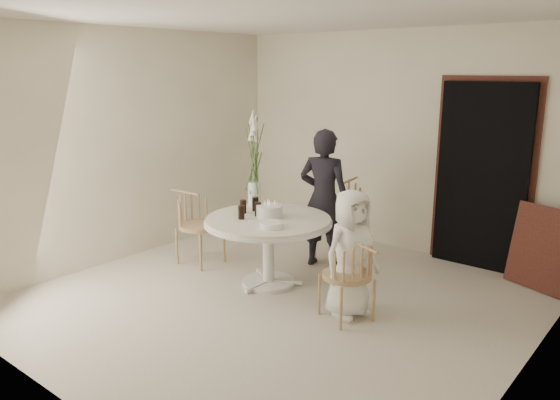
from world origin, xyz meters
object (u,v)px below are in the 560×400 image
Objects in this scene: chair_left at (192,217)px; flower_vase at (254,161)px; table at (268,228)px; chair_right at (354,270)px; boy at (351,253)px; birthday_cake at (270,211)px; girl at (324,199)px; chair_far at (344,208)px.

chair_left is 0.78× the size of flower_vase.
chair_left is at bearing -155.16° from flower_vase.
table is 1.71× the size of chair_right.
birthday_cake is (-1.06, 0.10, 0.20)m from boy.
chair_right is at bearing -11.12° from birthday_cake.
table is 1.58× the size of chair_left.
table is 0.84× the size of girl.
flower_vase reaches higher than boy.
chair_left is at bearing -71.95° from chair_right.
table is 0.83m from flower_vase.
chair_far is at bearing -46.66° from chair_left.
girl is 1.33m from boy.
chair_far is 0.86× the size of flower_vase.
flower_vase reaches higher than chair_far.
girl is 1.47× the size of flower_vase.
girl reaches higher than table.
chair_far is 0.59× the size of girl.
table is at bearing -77.42° from chair_right.
flower_vase is at bearing 146.74° from table.
girl is 0.91m from flower_vase.
chair_far is 1.10× the size of chair_left.
flower_vase reaches higher than chair_left.
chair_left is 1.18m from birthday_cake.
girl is (-1.06, 1.05, 0.29)m from chair_right.
birthday_cake is at bearing -90.35° from chair_left.
birthday_cake is 0.70m from flower_vase.
boy is at bearing -4.60° from table.
chair_right reaches higher than table.
flower_vase is at bearing -84.62° from chair_right.
flower_vase is at bearing -129.45° from chair_far.
chair_right is 0.49× the size of girl.
chair_left is 0.53× the size of girl.
boy reaches higher than chair_right.
chair_right is 0.20m from boy.
chair_right is 1.23m from birthday_cake.
table is at bearing 101.96° from boy.
chair_far is 3.44× the size of birthday_cake.
girl is at bearing 62.15° from boy.
chair_far is 1.65m from boy.
flower_vase is (-0.58, -0.97, 0.64)m from chair_far.
boy is at bearing -14.28° from flower_vase.
boy is (0.94, -1.36, -0.00)m from chair_far.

